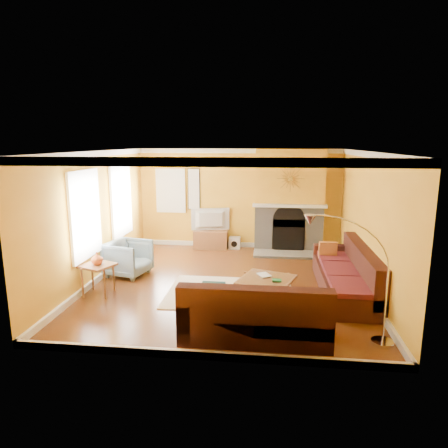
# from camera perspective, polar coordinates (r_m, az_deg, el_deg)

# --- Properties ---
(floor) EXTENTS (5.50, 6.00, 0.02)m
(floor) POSITION_cam_1_polar(r_m,az_deg,el_deg) (8.38, 0.52, -8.52)
(floor) COLOR brown
(floor) RESTS_ON ground
(ceiling) EXTENTS (5.50, 6.00, 0.02)m
(ceiling) POSITION_cam_1_polar(r_m,az_deg,el_deg) (7.86, 0.56, 10.42)
(ceiling) COLOR white
(ceiling) RESTS_ON ground
(wall_back) EXTENTS (5.50, 0.02, 2.70)m
(wall_back) POSITION_cam_1_polar(r_m,az_deg,el_deg) (10.97, 2.18, 3.65)
(wall_back) COLOR gold
(wall_back) RESTS_ON ground
(wall_front) EXTENTS (5.50, 0.02, 2.70)m
(wall_front) POSITION_cam_1_polar(r_m,az_deg,el_deg) (5.11, -2.99, -5.80)
(wall_front) COLOR gold
(wall_front) RESTS_ON ground
(wall_left) EXTENTS (0.02, 6.00, 2.70)m
(wall_left) POSITION_cam_1_polar(r_m,az_deg,el_deg) (8.73, -17.79, 1.01)
(wall_left) COLOR gold
(wall_left) RESTS_ON ground
(wall_right) EXTENTS (0.02, 6.00, 2.70)m
(wall_right) POSITION_cam_1_polar(r_m,az_deg,el_deg) (8.20, 20.09, 0.19)
(wall_right) COLOR gold
(wall_right) RESTS_ON ground
(baseboard) EXTENTS (5.50, 6.00, 0.12)m
(baseboard) POSITION_cam_1_polar(r_m,az_deg,el_deg) (8.35, 0.52, -8.07)
(baseboard) COLOR white
(baseboard) RESTS_ON floor
(crown_molding) EXTENTS (5.50, 6.00, 0.12)m
(crown_molding) POSITION_cam_1_polar(r_m,az_deg,el_deg) (7.86, 0.56, 9.91)
(crown_molding) COLOR white
(crown_molding) RESTS_ON ceiling
(window_left_near) EXTENTS (0.06, 1.22, 1.72)m
(window_left_near) POSITION_cam_1_polar(r_m,az_deg,el_deg) (9.88, -14.57, 3.26)
(window_left_near) COLOR white
(window_left_near) RESTS_ON wall_left
(window_left_far) EXTENTS (0.06, 1.22, 1.72)m
(window_left_far) POSITION_cam_1_polar(r_m,az_deg,el_deg) (8.16, -19.30, 1.25)
(window_left_far) COLOR white
(window_left_far) RESTS_ON wall_left
(window_back) EXTENTS (0.82, 0.06, 1.22)m
(window_back) POSITION_cam_1_polar(r_m,az_deg,el_deg) (11.19, -7.61, 4.75)
(window_back) COLOR white
(window_back) RESTS_ON wall_back
(wall_art) EXTENTS (0.34, 0.04, 1.14)m
(wall_art) POSITION_cam_1_polar(r_m,az_deg,el_deg) (11.06, -4.32, 4.99)
(wall_art) COLOR white
(wall_art) RESTS_ON wall_back
(fireplace) EXTENTS (1.80, 0.40, 2.70)m
(fireplace) POSITION_cam_1_polar(r_m,az_deg,el_deg) (10.74, 9.30, 3.33)
(fireplace) COLOR gray
(fireplace) RESTS_ON floor
(mantel) EXTENTS (1.92, 0.22, 0.08)m
(mantel) POSITION_cam_1_polar(r_m,az_deg,el_deg) (10.52, 9.34, 2.60)
(mantel) COLOR white
(mantel) RESTS_ON fireplace
(hearth) EXTENTS (1.80, 0.70, 0.06)m
(hearth) POSITION_cam_1_polar(r_m,az_deg,el_deg) (10.48, 9.20, -4.27)
(hearth) COLOR gray
(hearth) RESTS_ON floor
(sunburst) EXTENTS (0.70, 0.04, 0.70)m
(sunburst) POSITION_cam_1_polar(r_m,az_deg,el_deg) (10.44, 9.47, 6.41)
(sunburst) COLOR olive
(sunburst) RESTS_ON fireplace
(rug) EXTENTS (2.40, 1.80, 0.02)m
(rug) POSITION_cam_1_polar(r_m,az_deg,el_deg) (7.85, 0.80, -9.82)
(rug) COLOR beige
(rug) RESTS_ON floor
(sectional_sofa) EXTENTS (3.20, 3.88, 0.90)m
(sectional_sofa) POSITION_cam_1_polar(r_m,az_deg,el_deg) (7.47, 8.77, -7.46)
(sectional_sofa) COLOR #3D1913
(sectional_sofa) RESTS_ON floor
(coffee_table) EXTENTS (1.20, 1.20, 0.37)m
(coffee_table) POSITION_cam_1_polar(r_m,az_deg,el_deg) (7.65, 6.07, -9.02)
(coffee_table) COLOR white
(coffee_table) RESTS_ON floor
(media_console) EXTENTS (0.92, 0.41, 0.50)m
(media_console) POSITION_cam_1_polar(r_m,az_deg,el_deg) (10.94, -1.89, -2.23)
(media_console) COLOR brown
(media_console) RESTS_ON floor
(tv) EXTENTS (1.05, 0.39, 0.60)m
(tv) POSITION_cam_1_polar(r_m,az_deg,el_deg) (10.82, -1.91, 0.62)
(tv) COLOR black
(tv) RESTS_ON media_console
(subwoofer) EXTENTS (0.31, 0.31, 0.31)m
(subwoofer) POSITION_cam_1_polar(r_m,az_deg,el_deg) (11.00, 1.54, -2.68)
(subwoofer) COLOR white
(subwoofer) RESTS_ON floor
(armchair) EXTENTS (1.02, 1.00, 0.77)m
(armchair) POSITION_cam_1_polar(r_m,az_deg,el_deg) (9.00, -13.52, -4.77)
(armchair) COLOR gray
(armchair) RESTS_ON floor
(side_table) EXTENTS (0.71, 0.71, 0.60)m
(side_table) POSITION_cam_1_polar(r_m,az_deg,el_deg) (8.07, -17.51, -7.56)
(side_table) COLOR brown
(side_table) RESTS_ON floor
(vase) EXTENTS (0.25, 0.25, 0.24)m
(vase) POSITION_cam_1_polar(r_m,az_deg,el_deg) (7.95, -17.69, -4.71)
(vase) COLOR orange
(vase) RESTS_ON side_table
(book) EXTENTS (0.31, 0.34, 0.03)m
(book) POSITION_cam_1_polar(r_m,az_deg,el_deg) (7.68, 5.05, -7.35)
(book) COLOR white
(book) RESTS_ON coffee_table
(arc_lamp) EXTENTS (1.22, 0.36, 1.88)m
(arc_lamp) POSITION_cam_1_polar(r_m,az_deg,el_deg) (5.99, 17.57, -7.83)
(arc_lamp) COLOR silver
(arc_lamp) RESTS_ON floor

